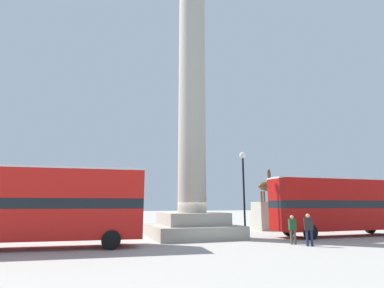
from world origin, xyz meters
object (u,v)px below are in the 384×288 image
at_px(monument_column, 192,125).
at_px(bus_a, 42,203).
at_px(pedestrian_by_plinth, 309,227).
at_px(pedestrian_near_lamp, 293,228).
at_px(bus_b, 341,204).
at_px(street_lamp, 244,184).
at_px(equestrian_statue, 271,212).

xyz_separation_m(monument_column, bus_a, (-9.82, -3.06, -6.14)).
relative_size(monument_column, bus_a, 2.08).
relative_size(bus_a, pedestrian_by_plinth, 6.13).
distance_m(bus_a, pedestrian_near_lamp, 14.56).
height_order(pedestrian_near_lamp, pedestrian_by_plinth, pedestrian_by_plinth).
height_order(bus_b, street_lamp, street_lamp).
xyz_separation_m(monument_column, bus_b, (11.04, -3.18, -6.15)).
bearing_deg(equestrian_statue, street_lamp, -132.33).
relative_size(bus_a, equestrian_statue, 1.93).
bearing_deg(street_lamp, pedestrian_by_plinth, -78.07).
relative_size(bus_b, pedestrian_by_plinth, 6.22).
xyz_separation_m(equestrian_statue, pedestrian_near_lamp, (-4.81, -9.51, -0.75)).
distance_m(street_lamp, pedestrian_by_plinth, 6.22).
bearing_deg(bus_b, pedestrian_near_lamp, -155.74).
relative_size(monument_column, pedestrian_near_lamp, 13.68).
distance_m(monument_column, equestrian_statue, 12.01).
xyz_separation_m(monument_column, equestrian_statue, (9.19, 3.56, -6.85)).
xyz_separation_m(bus_a, pedestrian_near_lamp, (14.20, -2.89, -1.46)).
xyz_separation_m(monument_column, street_lamp, (3.59, -1.52, -4.70)).
bearing_deg(monument_column, street_lamp, -22.88).
bearing_deg(pedestrian_near_lamp, pedestrian_by_plinth, 116.46).
bearing_deg(monument_column, pedestrian_near_lamp, -53.63).
bearing_deg(street_lamp, pedestrian_near_lamp, -79.90).
bearing_deg(bus_a, bus_b, 5.32).
bearing_deg(bus_a, pedestrian_near_lamp, -5.88).
height_order(bus_a, pedestrian_by_plinth, bus_a).
xyz_separation_m(street_lamp, pedestrian_near_lamp, (0.79, -4.44, -2.89)).
relative_size(street_lamp, pedestrian_by_plinth, 3.46).
distance_m(monument_column, bus_b, 13.03).
bearing_deg(bus_b, pedestrian_by_plinth, -147.41).
bearing_deg(equestrian_statue, pedestrian_near_lamp, -111.34).
relative_size(monument_column, bus_b, 2.05).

